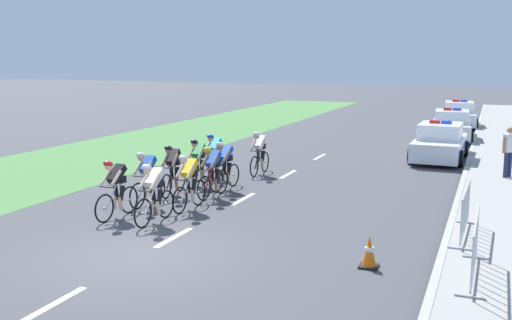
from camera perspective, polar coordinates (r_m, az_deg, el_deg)
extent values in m
plane|color=#424247|center=(12.56, -11.05, -9.07)|extent=(160.00, 160.00, 0.00)
cube|color=#9E9E99|center=(24.26, 19.81, -0.17)|extent=(0.16, 60.00, 0.13)
cube|color=#4C7F42|center=(28.60, -10.29, 1.57)|extent=(7.00, 60.00, 0.01)
cube|color=white|center=(10.60, -19.01, -13.05)|extent=(0.14, 1.60, 0.01)
cube|color=white|center=(13.66, -7.92, -7.40)|extent=(0.14, 1.60, 0.01)
cube|color=white|center=(17.11, -1.23, -3.78)|extent=(0.14, 1.60, 0.01)
cube|color=white|center=(20.76, 3.12, -1.37)|extent=(0.14, 1.60, 0.01)
cube|color=white|center=(24.52, 6.15, 0.32)|extent=(0.14, 1.60, 0.01)
torus|color=black|center=(15.09, -14.42, -4.55)|extent=(0.08, 0.73, 0.72)
cylinder|color=#99999E|center=(15.09, -14.42, -4.55)|extent=(0.06, 0.06, 0.06)
torus|color=black|center=(15.85, -12.13, -3.77)|extent=(0.08, 0.73, 0.72)
cylinder|color=#99999E|center=(15.85, -12.13, -3.77)|extent=(0.06, 0.06, 0.06)
cylinder|color=silver|center=(15.31, -13.44, -2.23)|extent=(0.06, 0.55, 0.04)
cylinder|color=silver|center=(15.25, -13.80, -3.55)|extent=(0.07, 0.48, 0.63)
cylinder|color=silver|center=(15.53, -12.94, -3.19)|extent=(0.04, 0.04, 0.65)
cylinder|color=black|center=(15.05, -14.26, -2.55)|extent=(0.42, 0.05, 0.03)
cube|color=black|center=(15.46, -12.99, -1.95)|extent=(0.11, 0.22, 0.05)
cube|color=black|center=(15.32, -13.30, -1.30)|extent=(0.31, 0.55, 0.47)
cube|color=black|center=(15.44, -13.02, -1.81)|extent=(0.29, 0.21, 0.18)
cylinder|color=black|center=(15.42, -12.82, -3.13)|extent=(0.12, 0.23, 0.40)
cylinder|color=beige|center=(15.42, -12.96, -4.14)|extent=(0.10, 0.16, 0.36)
cylinder|color=black|center=(15.53, -13.34, -3.06)|extent=(0.12, 0.17, 0.40)
cylinder|color=beige|center=(15.53, -13.49, -4.07)|extent=(0.10, 0.13, 0.36)
cylinder|color=beige|center=(15.07, -13.32, -1.68)|extent=(0.10, 0.40, 0.35)
cylinder|color=beige|center=(15.27, -14.27, -1.57)|extent=(0.10, 0.40, 0.35)
sphere|color=beige|center=(15.05, -14.04, -0.60)|extent=(0.19, 0.19, 0.19)
ellipsoid|color=red|center=(15.03, -14.08, -0.37)|extent=(0.25, 0.33, 0.24)
torus|color=black|center=(14.42, -10.85, -5.07)|extent=(0.08, 0.73, 0.72)
cylinder|color=#99999E|center=(14.42, -10.85, -5.07)|extent=(0.06, 0.06, 0.06)
torus|color=black|center=(15.22, -8.68, -4.22)|extent=(0.08, 0.73, 0.72)
cylinder|color=#99999E|center=(15.22, -8.68, -4.22)|extent=(0.06, 0.06, 0.06)
cylinder|color=white|center=(14.66, -9.91, -2.64)|extent=(0.06, 0.55, 0.04)
cylinder|color=white|center=(14.59, -10.26, -4.02)|extent=(0.06, 0.48, 0.63)
cylinder|color=white|center=(14.88, -9.44, -3.64)|extent=(0.04, 0.04, 0.65)
cylinder|color=black|center=(14.38, -10.69, -2.99)|extent=(0.42, 0.05, 0.03)
cube|color=black|center=(14.81, -9.48, -2.34)|extent=(0.11, 0.22, 0.05)
cube|color=white|center=(14.67, -9.77, -1.67)|extent=(0.30, 0.56, 0.45)
cube|color=black|center=(14.79, -9.50, -2.20)|extent=(0.29, 0.21, 0.18)
cylinder|color=black|center=(14.78, -9.28, -3.57)|extent=(0.12, 0.23, 0.40)
cylinder|color=beige|center=(14.78, -9.43, -4.63)|extent=(0.10, 0.16, 0.36)
cylinder|color=black|center=(14.88, -9.86, -3.50)|extent=(0.12, 0.17, 0.40)
cylinder|color=beige|center=(14.87, -10.00, -4.55)|extent=(0.10, 0.13, 0.36)
cylinder|color=beige|center=(14.41, -9.72, -2.07)|extent=(0.09, 0.40, 0.35)
cylinder|color=beige|center=(14.59, -10.76, -1.96)|extent=(0.09, 0.40, 0.35)
sphere|color=beige|center=(14.38, -10.47, -0.95)|extent=(0.19, 0.19, 0.19)
ellipsoid|color=white|center=(14.36, -10.50, -0.70)|extent=(0.24, 0.32, 0.24)
torus|color=black|center=(16.22, -11.38, -3.43)|extent=(0.07, 0.73, 0.72)
cylinder|color=#99999E|center=(16.22, -11.38, -3.43)|extent=(0.06, 0.06, 0.06)
torus|color=black|center=(17.02, -9.43, -2.74)|extent=(0.07, 0.73, 0.72)
cylinder|color=#99999E|center=(17.02, -9.43, -2.74)|extent=(0.06, 0.06, 0.06)
cylinder|color=silver|center=(16.47, -10.54, -1.29)|extent=(0.06, 0.55, 0.04)
cylinder|color=silver|center=(16.40, -10.85, -2.51)|extent=(0.06, 0.48, 0.63)
cylinder|color=silver|center=(16.69, -10.12, -2.19)|extent=(0.04, 0.04, 0.65)
cylinder|color=black|center=(16.19, -11.24, -1.57)|extent=(0.42, 0.04, 0.03)
cube|color=black|center=(16.63, -10.15, -1.03)|extent=(0.11, 0.22, 0.05)
cube|color=blue|center=(16.49, -10.42, -0.42)|extent=(0.30, 0.55, 0.47)
cube|color=black|center=(16.61, -10.18, -0.90)|extent=(0.29, 0.21, 0.18)
cylinder|color=black|center=(16.59, -9.98, -2.13)|extent=(0.12, 0.23, 0.40)
cylinder|color=tan|center=(16.58, -10.11, -3.07)|extent=(0.10, 0.16, 0.36)
cylinder|color=black|center=(16.69, -10.49, -2.07)|extent=(0.12, 0.17, 0.40)
cylinder|color=tan|center=(16.68, -10.62, -3.01)|extent=(0.09, 0.13, 0.36)
cylinder|color=tan|center=(16.23, -10.37, -0.76)|extent=(0.09, 0.40, 0.35)
cylinder|color=tan|center=(16.41, -11.30, -0.68)|extent=(0.09, 0.40, 0.35)
sphere|color=tan|center=(16.21, -11.04, 0.24)|extent=(0.19, 0.19, 0.19)
ellipsoid|color=white|center=(16.19, -11.07, 0.46)|extent=(0.24, 0.32, 0.24)
torus|color=black|center=(15.55, -7.37, -3.89)|extent=(0.07, 0.73, 0.72)
cylinder|color=#99999E|center=(15.55, -7.37, -3.89)|extent=(0.06, 0.06, 0.06)
torus|color=black|center=(16.38, -5.54, -3.15)|extent=(0.07, 0.73, 0.72)
cylinder|color=#99999E|center=(16.38, -5.54, -3.15)|extent=(0.06, 0.06, 0.06)
cylinder|color=white|center=(15.81, -6.56, -1.65)|extent=(0.06, 0.55, 0.04)
cylinder|color=white|center=(15.73, -6.87, -2.92)|extent=(0.06, 0.48, 0.63)
cylinder|color=white|center=(16.04, -6.18, -2.59)|extent=(0.04, 0.04, 0.65)
cylinder|color=black|center=(15.52, -7.22, -1.96)|extent=(0.42, 0.04, 0.03)
cube|color=black|center=(15.97, -6.20, -1.38)|extent=(0.11, 0.22, 0.05)
cube|color=yellow|center=(15.82, -6.44, -0.75)|extent=(0.30, 0.55, 0.47)
cube|color=black|center=(15.95, -6.22, -1.25)|extent=(0.29, 0.21, 0.18)
cylinder|color=black|center=(15.93, -6.01, -2.52)|extent=(0.12, 0.23, 0.40)
cylinder|color=beige|center=(15.92, -6.14, -3.50)|extent=(0.10, 0.16, 0.36)
cylinder|color=black|center=(16.02, -6.57, -2.46)|extent=(0.12, 0.17, 0.40)
cylinder|color=beige|center=(16.01, -6.70, -3.44)|extent=(0.09, 0.13, 0.36)
cylinder|color=beige|center=(15.57, -6.34, -1.11)|extent=(0.09, 0.40, 0.35)
cylinder|color=beige|center=(15.73, -7.34, -1.02)|extent=(0.09, 0.40, 0.35)
sphere|color=beige|center=(15.53, -7.02, -0.06)|extent=(0.19, 0.19, 0.19)
ellipsoid|color=white|center=(15.51, -7.05, 0.17)|extent=(0.24, 0.32, 0.24)
torus|color=black|center=(17.29, -8.67, -2.53)|extent=(0.11, 0.72, 0.72)
cylinder|color=#99999E|center=(17.29, -8.67, -2.53)|extent=(0.07, 0.07, 0.06)
torus|color=black|center=(18.18, -7.33, -1.89)|extent=(0.11, 0.72, 0.72)
cylinder|color=#99999E|center=(18.18, -7.33, -1.89)|extent=(0.07, 0.07, 0.06)
cylinder|color=black|center=(17.59, -8.09, -0.52)|extent=(0.09, 0.55, 0.04)
cylinder|color=black|center=(17.49, -8.30, -1.66)|extent=(0.08, 0.48, 0.63)
cylinder|color=black|center=(17.82, -7.80, -1.37)|extent=(0.04, 0.04, 0.65)
cylinder|color=black|center=(17.28, -8.57, -0.78)|extent=(0.42, 0.07, 0.03)
cube|color=black|center=(17.76, -7.83, -0.28)|extent=(0.12, 0.23, 0.05)
cube|color=black|center=(17.61, -8.01, 0.29)|extent=(0.33, 0.57, 0.47)
cube|color=black|center=(17.74, -7.84, -0.16)|extent=(0.30, 0.23, 0.18)
cylinder|color=black|center=(17.73, -7.62, -1.30)|extent=(0.13, 0.23, 0.40)
cylinder|color=#9E7051|center=(17.71, -7.70, -2.18)|extent=(0.10, 0.16, 0.36)
cylinder|color=black|center=(17.80, -8.15, -1.26)|extent=(0.13, 0.18, 0.40)
cylinder|color=#9E7051|center=(17.78, -8.23, -2.14)|extent=(0.10, 0.13, 0.36)
cylinder|color=#9E7051|center=(17.36, -7.82, -0.01)|extent=(0.11, 0.41, 0.35)
cylinder|color=#9E7051|center=(17.50, -8.77, 0.04)|extent=(0.11, 0.41, 0.35)
sphere|color=#9E7051|center=(17.31, -8.44, 0.92)|extent=(0.19, 0.19, 0.19)
ellipsoid|color=black|center=(17.29, -8.46, 1.13)|extent=(0.26, 0.33, 0.24)
torus|color=black|center=(16.91, -5.05, -2.73)|extent=(0.11, 0.73, 0.72)
cylinder|color=#99999E|center=(16.91, -5.05, -2.73)|extent=(0.07, 0.07, 0.06)
torus|color=black|center=(17.74, -3.33, -2.12)|extent=(0.11, 0.73, 0.72)
cylinder|color=#99999E|center=(17.74, -3.33, -2.12)|extent=(0.07, 0.07, 0.06)
cylinder|color=#B21919|center=(17.18, -4.28, -0.70)|extent=(0.09, 0.55, 0.04)
cylinder|color=#B21919|center=(17.09, -4.57, -1.86)|extent=(0.08, 0.48, 0.63)
cylinder|color=#B21919|center=(17.40, -3.92, -1.57)|extent=(0.04, 0.04, 0.65)
cylinder|color=black|center=(16.89, -4.89, -0.95)|extent=(0.42, 0.07, 0.03)
cube|color=black|center=(17.34, -3.93, -0.46)|extent=(0.12, 0.23, 0.05)
cube|color=blue|center=(17.20, -4.16, 0.13)|extent=(0.33, 0.56, 0.47)
cube|color=black|center=(17.32, -3.95, -0.33)|extent=(0.30, 0.22, 0.18)
cylinder|color=black|center=(17.30, -3.77, -1.50)|extent=(0.13, 0.23, 0.40)
cylinder|color=#9E7051|center=(17.28, -3.89, -2.41)|extent=(0.10, 0.16, 0.36)
cylinder|color=black|center=(17.39, -4.28, -1.45)|extent=(0.12, 0.18, 0.40)
cylinder|color=#9E7051|center=(17.38, -4.40, -2.35)|extent=(0.10, 0.13, 0.36)
cylinder|color=#9E7051|center=(16.94, -4.07, -0.19)|extent=(0.11, 0.41, 0.35)
cylinder|color=#9E7051|center=(17.11, -4.99, -0.10)|extent=(0.11, 0.41, 0.35)
sphere|color=#9E7051|center=(16.91, -4.69, 0.78)|extent=(0.19, 0.19, 0.19)
ellipsoid|color=yellow|center=(16.89, -4.71, 0.99)|extent=(0.26, 0.33, 0.24)
torus|color=black|center=(18.45, -6.20, -1.70)|extent=(0.08, 0.73, 0.72)
cylinder|color=#99999E|center=(18.45, -6.20, -1.70)|extent=(0.06, 0.06, 0.06)
torus|color=black|center=(19.34, -4.94, -1.14)|extent=(0.08, 0.73, 0.72)
cylinder|color=#99999E|center=(19.34, -4.94, -1.14)|extent=(0.06, 0.06, 0.06)
cylinder|color=black|center=(18.75, -5.64, 0.17)|extent=(0.07, 0.55, 0.04)
cylinder|color=black|center=(18.65, -5.85, -0.89)|extent=(0.07, 0.48, 0.63)
cylinder|color=black|center=(18.98, -5.38, -0.64)|extent=(0.04, 0.04, 0.65)
cylinder|color=black|center=(18.44, -6.09, -0.06)|extent=(0.42, 0.05, 0.03)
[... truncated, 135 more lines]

